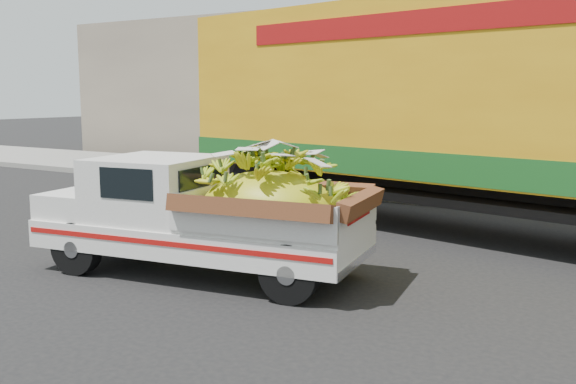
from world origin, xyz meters
The scene contains 6 objects.
ground centered at (0.00, 0.00, 0.00)m, with size 100.00×100.00×0.00m, color black.
curb centered at (0.00, 5.80, 0.07)m, with size 60.00×0.25×0.15m, color gray.
sidewalk centered at (0.00, 7.90, 0.07)m, with size 60.00×4.00×0.14m, color gray.
building_left centered at (-8.00, 13.80, 2.50)m, with size 18.00×6.00×5.00m, color gray.
pickup_truck centered at (-1.26, -0.68, 0.80)m, with size 4.41×2.13×1.48m.
semi_trailer centered at (1.23, 3.34, 2.12)m, with size 12.08×4.77×3.80m.
Camera 1 is at (3.55, -7.02, 2.29)m, focal length 40.00 mm.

